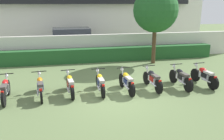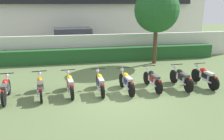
{
  "view_description": "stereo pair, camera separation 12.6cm",
  "coord_description": "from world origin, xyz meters",
  "px_view_note": "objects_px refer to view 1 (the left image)",
  "views": [
    {
      "loc": [
        -1.96,
        -8.52,
        3.67
      ],
      "look_at": [
        0.0,
        0.97,
        0.89
      ],
      "focal_mm": 37.49,
      "sensor_mm": 36.0,
      "label": 1
    },
    {
      "loc": [
        -1.84,
        -8.54,
        3.67
      ],
      "look_at": [
        0.0,
        0.97,
        0.89
      ],
      "focal_mm": 37.49,
      "sensor_mm": 36.0,
      "label": 2
    }
  ],
  "objects_px": {
    "motorcycle_in_row_1": "(40,87)",
    "motorcycle_in_row_2": "(70,84)",
    "parked_car": "(74,41)",
    "motorcycle_in_row_7": "(204,76)",
    "motorcycle_in_row_5": "(152,79)",
    "motorcycle_in_row_6": "(181,78)",
    "tree_near_inspector": "(156,10)",
    "motorcycle_in_row_0": "(5,89)",
    "motorcycle_in_row_4": "(127,82)",
    "motorcycle_in_row_3": "(100,83)"
  },
  "relations": [
    {
      "from": "parked_car",
      "to": "motorcycle_in_row_1",
      "type": "relative_size",
      "value": 2.37
    },
    {
      "from": "tree_near_inspector",
      "to": "motorcycle_in_row_7",
      "type": "relative_size",
      "value": 2.5
    },
    {
      "from": "motorcycle_in_row_2",
      "to": "motorcycle_in_row_5",
      "type": "distance_m",
      "value": 3.58
    },
    {
      "from": "tree_near_inspector",
      "to": "motorcycle_in_row_7",
      "type": "bearing_deg",
      "value": -80.42
    },
    {
      "from": "parked_car",
      "to": "motorcycle_in_row_0",
      "type": "relative_size",
      "value": 2.48
    },
    {
      "from": "parked_car",
      "to": "motorcycle_in_row_5",
      "type": "relative_size",
      "value": 2.47
    },
    {
      "from": "motorcycle_in_row_2",
      "to": "motorcycle_in_row_3",
      "type": "relative_size",
      "value": 0.99
    },
    {
      "from": "motorcycle_in_row_3",
      "to": "motorcycle_in_row_7",
      "type": "xyz_separation_m",
      "value": [
        4.81,
        -0.06,
        0.02
      ]
    },
    {
      "from": "motorcycle_in_row_6",
      "to": "motorcycle_in_row_7",
      "type": "bearing_deg",
      "value": -93.0
    },
    {
      "from": "parked_car",
      "to": "motorcycle_in_row_2",
      "type": "relative_size",
      "value": 2.51
    },
    {
      "from": "motorcycle_in_row_5",
      "to": "motorcycle_in_row_6",
      "type": "height_order",
      "value": "motorcycle_in_row_6"
    },
    {
      "from": "motorcycle_in_row_5",
      "to": "motorcycle_in_row_1",
      "type": "bearing_deg",
      "value": 84.94
    },
    {
      "from": "tree_near_inspector",
      "to": "motorcycle_in_row_0",
      "type": "height_order",
      "value": "tree_near_inspector"
    },
    {
      "from": "motorcycle_in_row_4",
      "to": "motorcycle_in_row_5",
      "type": "bearing_deg",
      "value": -90.34
    },
    {
      "from": "motorcycle_in_row_3",
      "to": "motorcycle_in_row_7",
      "type": "bearing_deg",
      "value": -91.88
    },
    {
      "from": "motorcycle_in_row_2",
      "to": "motorcycle_in_row_6",
      "type": "distance_m",
      "value": 4.89
    },
    {
      "from": "motorcycle_in_row_1",
      "to": "motorcycle_in_row_7",
      "type": "height_order",
      "value": "motorcycle_in_row_7"
    },
    {
      "from": "motorcycle_in_row_0",
      "to": "motorcycle_in_row_4",
      "type": "bearing_deg",
      "value": -94.76
    },
    {
      "from": "motorcycle_in_row_7",
      "to": "parked_car",
      "type": "bearing_deg",
      "value": 26.14
    },
    {
      "from": "motorcycle_in_row_7",
      "to": "tree_near_inspector",
      "type": "bearing_deg",
      "value": 2.96
    },
    {
      "from": "motorcycle_in_row_3",
      "to": "motorcycle_in_row_7",
      "type": "relative_size",
      "value": 0.99
    },
    {
      "from": "motorcycle_in_row_5",
      "to": "motorcycle_in_row_6",
      "type": "relative_size",
      "value": 0.97
    },
    {
      "from": "motorcycle_in_row_0",
      "to": "motorcycle_in_row_6",
      "type": "height_order",
      "value": "motorcycle_in_row_6"
    },
    {
      "from": "motorcycle_in_row_5",
      "to": "motorcycle_in_row_6",
      "type": "bearing_deg",
      "value": -97.09
    },
    {
      "from": "motorcycle_in_row_6",
      "to": "motorcycle_in_row_5",
      "type": "bearing_deg",
      "value": 83.83
    },
    {
      "from": "motorcycle_in_row_0",
      "to": "motorcycle_in_row_2",
      "type": "height_order",
      "value": "motorcycle_in_row_0"
    },
    {
      "from": "motorcycle_in_row_1",
      "to": "motorcycle_in_row_2",
      "type": "xyz_separation_m",
      "value": [
        1.18,
        0.02,
        0.01
      ]
    },
    {
      "from": "motorcycle_in_row_4",
      "to": "motorcycle_in_row_7",
      "type": "relative_size",
      "value": 0.99
    },
    {
      "from": "motorcycle_in_row_0",
      "to": "motorcycle_in_row_5",
      "type": "distance_m",
      "value": 6.04
    },
    {
      "from": "motorcycle_in_row_4",
      "to": "motorcycle_in_row_6",
      "type": "xyz_separation_m",
      "value": [
        2.52,
        0.04,
        0.0
      ]
    },
    {
      "from": "motorcycle_in_row_0",
      "to": "motorcycle_in_row_5",
      "type": "bearing_deg",
      "value": -93.79
    },
    {
      "from": "motorcycle_in_row_5",
      "to": "motorcycle_in_row_2",
      "type": "bearing_deg",
      "value": 84.46
    },
    {
      "from": "motorcycle_in_row_4",
      "to": "motorcycle_in_row_0",
      "type": "bearing_deg",
      "value": 84.78
    },
    {
      "from": "tree_near_inspector",
      "to": "motorcycle_in_row_5",
      "type": "distance_m",
      "value": 5.48
    },
    {
      "from": "motorcycle_in_row_5",
      "to": "motorcycle_in_row_6",
      "type": "distance_m",
      "value": 1.32
    },
    {
      "from": "motorcycle_in_row_0",
      "to": "motorcycle_in_row_4",
      "type": "height_order",
      "value": "motorcycle_in_row_0"
    },
    {
      "from": "motorcycle_in_row_2",
      "to": "motorcycle_in_row_7",
      "type": "distance_m",
      "value": 6.07
    },
    {
      "from": "motorcycle_in_row_6",
      "to": "tree_near_inspector",
      "type": "bearing_deg",
      "value": -9.14
    },
    {
      "from": "tree_near_inspector",
      "to": "motorcycle_in_row_7",
      "type": "height_order",
      "value": "tree_near_inspector"
    },
    {
      "from": "motorcycle_in_row_0",
      "to": "motorcycle_in_row_5",
      "type": "height_order",
      "value": "motorcycle_in_row_0"
    },
    {
      "from": "motorcycle_in_row_3",
      "to": "parked_car",
      "type": "bearing_deg",
      "value": 3.37
    },
    {
      "from": "parked_car",
      "to": "motorcycle_in_row_5",
      "type": "distance_m",
      "value": 9.0
    },
    {
      "from": "parked_car",
      "to": "motorcycle_in_row_4",
      "type": "bearing_deg",
      "value": -79.98
    },
    {
      "from": "motorcycle_in_row_2",
      "to": "motorcycle_in_row_0",
      "type": "bearing_deg",
      "value": 86.68
    },
    {
      "from": "parked_car",
      "to": "motorcycle_in_row_2",
      "type": "height_order",
      "value": "parked_car"
    },
    {
      "from": "motorcycle_in_row_4",
      "to": "motorcycle_in_row_6",
      "type": "bearing_deg",
      "value": -94.03
    },
    {
      "from": "tree_near_inspector",
      "to": "motorcycle_in_row_1",
      "type": "relative_size",
      "value": 2.4
    },
    {
      "from": "motorcycle_in_row_5",
      "to": "motorcycle_in_row_7",
      "type": "distance_m",
      "value": 2.49
    },
    {
      "from": "motorcycle_in_row_3",
      "to": "motorcycle_in_row_6",
      "type": "relative_size",
      "value": 0.96
    },
    {
      "from": "parked_car",
      "to": "motorcycle_in_row_7",
      "type": "bearing_deg",
      "value": -59.02
    }
  ]
}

